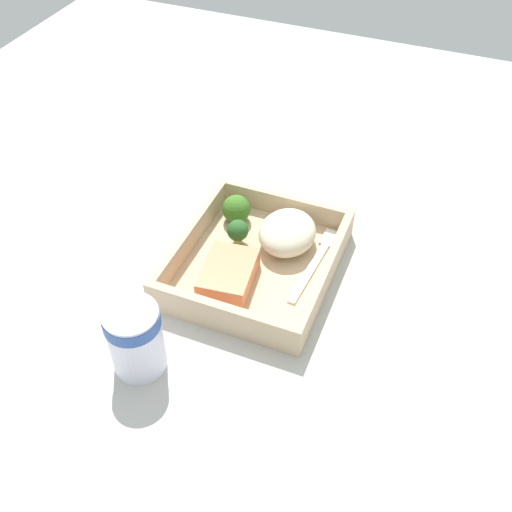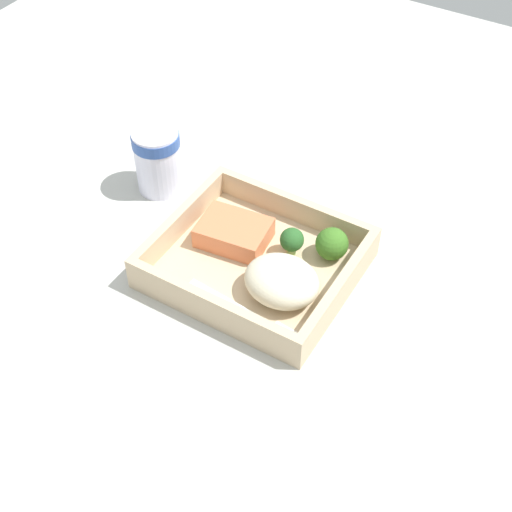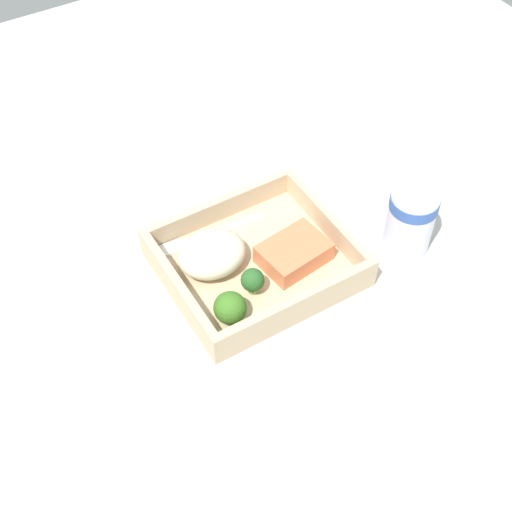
{
  "view_description": "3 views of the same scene",
  "coord_description": "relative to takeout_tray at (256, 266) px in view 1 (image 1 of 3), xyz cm",
  "views": [
    {
      "loc": [
        -55.72,
        -22.35,
        61.87
      ],
      "look_at": [
        0.0,
        0.0,
        2.7
      ],
      "focal_mm": 42.0,
      "sensor_mm": 36.0,
      "label": 1
    },
    {
      "loc": [
        32.41,
        -54.03,
        68.44
      ],
      "look_at": [
        0.0,
        0.0,
        2.7
      ],
      "focal_mm": 50.0,
      "sensor_mm": 36.0,
      "label": 2
    },
    {
      "loc": [
        32.67,
        54.36,
        76.18
      ],
      "look_at": [
        0.0,
        0.0,
        2.7
      ],
      "focal_mm": 50.0,
      "sensor_mm": 36.0,
      "label": 3
    }
  ],
  "objects": [
    {
      "name": "fork",
      "position": [
        3.66,
        -7.86,
        0.82
      ],
      "size": [
        15.88,
        2.91,
        0.44
      ],
      "color": "white",
      "rests_on": "takeout_tray"
    },
    {
      "name": "broccoli_floret_1",
      "position": [
        7.63,
        6.29,
        2.77
      ],
      "size": [
        4.31,
        4.31,
        4.38
      ],
      "color": "#7EAD60",
      "rests_on": "takeout_tray"
    },
    {
      "name": "ground_plane",
      "position": [
        0.0,
        0.0,
        -1.6
      ],
      "size": [
        160.0,
        160.0,
        2.0
      ],
      "primitive_type": "cube",
      "color": "#B8B8B1"
    },
    {
      "name": "mashed_potatoes",
      "position": [
        5.32,
        -2.76,
        3.0
      ],
      "size": [
        9.54,
        8.17,
        4.79
      ],
      "primitive_type": "ellipsoid",
      "color": "beige",
      "rests_on": "takeout_tray"
    },
    {
      "name": "paper_cup",
      "position": [
        -20.55,
        7.18,
        4.9
      ],
      "size": [
        6.75,
        6.75,
        9.84
      ],
      "color": "white",
      "rests_on": "ground_plane"
    },
    {
      "name": "salmon_fillet",
      "position": [
        -4.72,
        2.19,
        2.08
      ],
      "size": [
        9.87,
        7.79,
        2.96
      ],
      "primitive_type": "cube",
      "rotation": [
        0.0,
        0.0,
        0.13
      ],
      "color": "#DC764C",
      "rests_on": "takeout_tray"
    },
    {
      "name": "tray_rim",
      "position": [
        0.0,
        0.0,
        2.41
      ],
      "size": [
        24.85,
        21.69,
        3.63
      ],
      "color": "#C8AE8A",
      "rests_on": "takeout_tray"
    },
    {
      "name": "broccoli_floret_2",
      "position": [
        2.97,
        4.05,
        2.99
      ],
      "size": [
        3.17,
        3.17,
        4.09
      ],
      "color": "#7E9F56",
      "rests_on": "takeout_tray"
    },
    {
      "name": "takeout_tray",
      "position": [
        0.0,
        0.0,
        0.0
      ],
      "size": [
        24.85,
        21.69,
        1.2
      ],
      "primitive_type": "cube",
      "color": "#C8AE8A",
      "rests_on": "ground_plane"
    }
  ]
}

